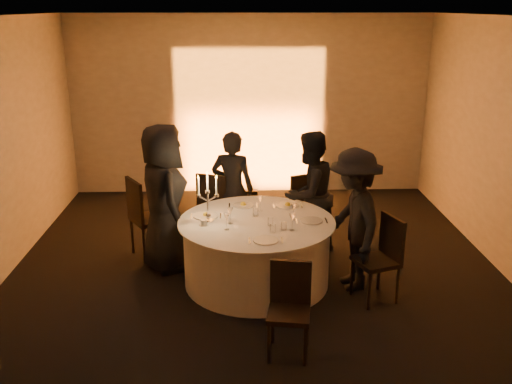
{
  "coord_description": "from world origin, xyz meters",
  "views": [
    {
      "loc": [
        -0.21,
        -6.07,
        3.1
      ],
      "look_at": [
        0.0,
        0.2,
        1.05
      ],
      "focal_mm": 40.0,
      "sensor_mm": 36.0,
      "label": 1
    }
  ],
  "objects_px": {
    "chair_front": "(289,303)",
    "guest_back_left": "(232,189)",
    "guest_back_right": "(309,194)",
    "chair_back_right": "(300,202)",
    "chair_left": "(145,213)",
    "chair_back_left": "(215,203)",
    "candelabra": "(208,204)",
    "chair_right": "(382,254)",
    "guest_right": "(354,220)",
    "banquet_table": "(257,252)",
    "coffee_cup": "(204,223)",
    "guest_left": "(164,198)"
  },
  "relations": [
    {
      "from": "chair_back_right",
      "to": "coffee_cup",
      "type": "height_order",
      "value": "chair_back_right"
    },
    {
      "from": "guest_back_left",
      "to": "coffee_cup",
      "type": "relative_size",
      "value": 14.27
    },
    {
      "from": "chair_back_left",
      "to": "guest_right",
      "type": "xyz_separation_m",
      "value": [
        1.61,
        -1.41,
        0.27
      ]
    },
    {
      "from": "chair_back_right",
      "to": "guest_back_right",
      "type": "relative_size",
      "value": 0.6
    },
    {
      "from": "chair_back_left",
      "to": "candelabra",
      "type": "bearing_deg",
      "value": 109.24
    },
    {
      "from": "banquet_table",
      "to": "chair_left",
      "type": "height_order",
      "value": "chair_left"
    },
    {
      "from": "guest_right",
      "to": "chair_front",
      "type": "bearing_deg",
      "value": -40.34
    },
    {
      "from": "guest_back_right",
      "to": "guest_right",
      "type": "relative_size",
      "value": 0.99
    },
    {
      "from": "guest_back_left",
      "to": "chair_back_left",
      "type": "bearing_deg",
      "value": -12.45
    },
    {
      "from": "candelabra",
      "to": "chair_right",
      "type": "bearing_deg",
      "value": -12.81
    },
    {
      "from": "chair_back_left",
      "to": "candelabra",
      "type": "distance_m",
      "value": 1.34
    },
    {
      "from": "chair_front",
      "to": "guest_back_left",
      "type": "relative_size",
      "value": 0.56
    },
    {
      "from": "banquet_table",
      "to": "guest_back_left",
      "type": "relative_size",
      "value": 1.15
    },
    {
      "from": "guest_left",
      "to": "chair_left",
      "type": "bearing_deg",
      "value": 20.75
    },
    {
      "from": "chair_left",
      "to": "guest_left",
      "type": "distance_m",
      "value": 0.54
    },
    {
      "from": "chair_left",
      "to": "chair_back_left",
      "type": "xyz_separation_m",
      "value": [
        0.87,
        0.51,
        -0.05
      ]
    },
    {
      "from": "chair_right",
      "to": "candelabra",
      "type": "relative_size",
      "value": 1.59
    },
    {
      "from": "guest_right",
      "to": "coffee_cup",
      "type": "height_order",
      "value": "guest_right"
    },
    {
      "from": "banquet_table",
      "to": "guest_right",
      "type": "relative_size",
      "value": 1.1
    },
    {
      "from": "chair_right",
      "to": "guest_back_left",
      "type": "bearing_deg",
      "value": -153.96
    },
    {
      "from": "candelabra",
      "to": "banquet_table",
      "type": "bearing_deg",
      "value": 0.36
    },
    {
      "from": "chair_back_left",
      "to": "coffee_cup",
      "type": "bearing_deg",
      "value": 107.36
    },
    {
      "from": "coffee_cup",
      "to": "chair_right",
      "type": "bearing_deg",
      "value": -9.29
    },
    {
      "from": "chair_front",
      "to": "coffee_cup",
      "type": "relative_size",
      "value": 7.97
    },
    {
      "from": "chair_left",
      "to": "chair_right",
      "type": "relative_size",
      "value": 1.11
    },
    {
      "from": "chair_back_left",
      "to": "chair_front",
      "type": "xyz_separation_m",
      "value": [
        0.78,
        -2.68,
        -0.06
      ]
    },
    {
      "from": "chair_right",
      "to": "guest_right",
      "type": "relative_size",
      "value": 0.58
    },
    {
      "from": "chair_back_left",
      "to": "guest_back_left",
      "type": "distance_m",
      "value": 0.36
    },
    {
      "from": "candelabra",
      "to": "guest_left",
      "type": "bearing_deg",
      "value": 141.68
    },
    {
      "from": "chair_back_left",
      "to": "guest_back_right",
      "type": "relative_size",
      "value": 0.6
    },
    {
      "from": "chair_front",
      "to": "candelabra",
      "type": "height_order",
      "value": "candelabra"
    },
    {
      "from": "chair_back_right",
      "to": "chair_front",
      "type": "distance_m",
      "value": 2.71
    },
    {
      "from": "chair_back_right",
      "to": "coffee_cup",
      "type": "bearing_deg",
      "value": 24.25
    },
    {
      "from": "chair_left",
      "to": "guest_back_right",
      "type": "relative_size",
      "value": 0.65
    },
    {
      "from": "banquet_table",
      "to": "guest_right",
      "type": "bearing_deg",
      "value": -7.17
    },
    {
      "from": "chair_right",
      "to": "guest_right",
      "type": "height_order",
      "value": "guest_right"
    },
    {
      "from": "chair_left",
      "to": "chair_back_left",
      "type": "distance_m",
      "value": 1.01
    },
    {
      "from": "coffee_cup",
      "to": "candelabra",
      "type": "relative_size",
      "value": 0.18
    },
    {
      "from": "chair_back_right",
      "to": "chair_front",
      "type": "xyz_separation_m",
      "value": [
        -0.38,
        -2.69,
        -0.06
      ]
    },
    {
      "from": "guest_back_right",
      "to": "guest_right",
      "type": "height_order",
      "value": "guest_right"
    },
    {
      "from": "chair_back_right",
      "to": "guest_right",
      "type": "relative_size",
      "value": 0.59
    },
    {
      "from": "chair_right",
      "to": "guest_back_left",
      "type": "relative_size",
      "value": 0.61
    },
    {
      "from": "guest_back_right",
      "to": "candelabra",
      "type": "bearing_deg",
      "value": -6.9
    },
    {
      "from": "guest_left",
      "to": "candelabra",
      "type": "distance_m",
      "value": 0.71
    },
    {
      "from": "chair_back_right",
      "to": "guest_right",
      "type": "height_order",
      "value": "guest_right"
    },
    {
      "from": "guest_left",
      "to": "guest_right",
      "type": "relative_size",
      "value": 1.11
    },
    {
      "from": "chair_left",
      "to": "guest_right",
      "type": "relative_size",
      "value": 0.64
    },
    {
      "from": "guest_back_left",
      "to": "guest_back_right",
      "type": "relative_size",
      "value": 0.96
    },
    {
      "from": "chair_back_right",
      "to": "chair_left",
      "type": "bearing_deg",
      "value": -10.01
    },
    {
      "from": "banquet_table",
      "to": "chair_left",
      "type": "relative_size",
      "value": 1.71
    }
  ]
}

